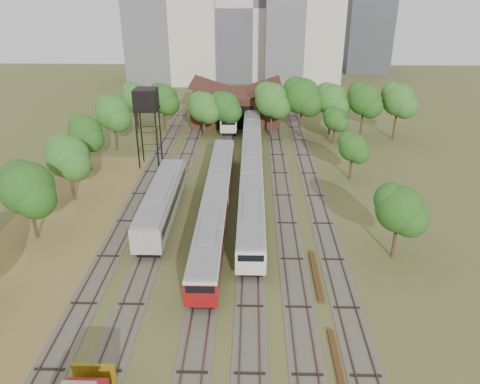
{
  "coord_description": "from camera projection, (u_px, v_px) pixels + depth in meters",
  "views": [
    {
      "loc": [
        1.95,
        -28.14,
        25.09
      ],
      "look_at": [
        0.69,
        20.52,
        2.5
      ],
      "focal_mm": 35.0,
      "sensor_mm": 36.0,
      "label": 1
    }
  ],
  "objects": [
    {
      "name": "tower_far_right",
      "position": [
        369.0,
        20.0,
        129.17
      ],
      "size": [
        12.0,
        12.0,
        28.0
      ],
      "primitive_type": "cube",
      "color": "#3D3F45",
      "rests_on": "ground"
    },
    {
      "name": "ground",
      "position": [
        224.0,
        333.0,
        36.13
      ],
      "size": [
        240.0,
        240.0,
        0.0
      ],
      "primitive_type": "plane",
      "color": "#475123",
      "rests_on": "ground"
    },
    {
      "name": "dry_grass_patch",
      "position": [
        37.0,
        270.0,
        43.8
      ],
      "size": [
        14.0,
        60.0,
        0.04
      ],
      "primitive_type": "cube",
      "color": "brown",
      "rests_on": "ground"
    },
    {
      "name": "maintenance_shed",
      "position": [
        236.0,
        106.0,
        87.5
      ],
      "size": [
        16.45,
        11.55,
        7.58
      ],
      "color": "#3C1B16",
      "rests_on": "ground"
    },
    {
      "name": "rail_pile_far",
      "position": [
        337.0,
        363.0,
        33.14
      ],
      "size": [
        0.43,
        6.82,
        0.22
      ],
      "primitive_type": "cube",
      "color": "#523017",
      "rests_on": "ground"
    },
    {
      "name": "tower_centre",
      "position": [
        253.0,
        6.0,
        119.17
      ],
      "size": [
        20.0,
        18.0,
        36.0
      ],
      "primitive_type": "cube",
      "color": "beige",
      "rests_on": "ground"
    },
    {
      "name": "old_grey_coach",
      "position": [
        162.0,
        202.0,
        52.3
      ],
      "size": [
        3.07,
        18.0,
        3.79
      ],
      "color": "black",
      "rests_on": "ground"
    },
    {
      "name": "railcar_red_set",
      "position": [
        216.0,
        202.0,
        52.86
      ],
      "size": [
        2.81,
        34.58,
        3.46
      ],
      "color": "black",
      "rests_on": "ground"
    },
    {
      "name": "water_tower",
      "position": [
        146.0,
        101.0,
        64.09
      ],
      "size": [
        3.22,
        3.22,
        11.14
      ],
      "color": "black",
      "rests_on": "ground"
    },
    {
      "name": "railcar_rear",
      "position": [
        230.0,
        114.0,
        86.12
      ],
      "size": [
        2.82,
        16.08,
        3.48
      ],
      "color": "black",
      "rests_on": "ground"
    },
    {
      "name": "tree_band_far",
      "position": [
        270.0,
        100.0,
        77.99
      ],
      "size": [
        49.42,
        10.43,
        9.9
      ],
      "color": "#382616",
      "rests_on": "ground"
    },
    {
      "name": "tree_band_right",
      "position": [
        364.0,
        160.0,
        56.6
      ],
      "size": [
        4.65,
        38.16,
        7.5
      ],
      "color": "#382616",
      "rests_on": "ground"
    },
    {
      "name": "tracks",
      "position": [
        230.0,
        195.0,
        58.79
      ],
      "size": [
        24.6,
        80.0,
        0.19
      ],
      "color": "#4C473D",
      "rests_on": "ground"
    },
    {
      "name": "rail_pile_near",
      "position": [
        316.0,
        275.0,
        42.85
      ],
      "size": [
        0.52,
        7.8,
        0.26
      ],
      "primitive_type": "cube",
      "color": "#523017",
      "rests_on": "ground"
    },
    {
      "name": "railcar_green_set",
      "position": [
        252.0,
        160.0,
        64.89
      ],
      "size": [
        2.81,
        52.08,
        3.47
      ],
      "color": "black",
      "rests_on": "ground"
    },
    {
      "name": "tree_band_left",
      "position": [
        41.0,
        180.0,
        49.5
      ],
      "size": [
        7.04,
        53.45,
        8.6
      ],
      "color": "#382616",
      "rests_on": "ground"
    }
  ]
}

